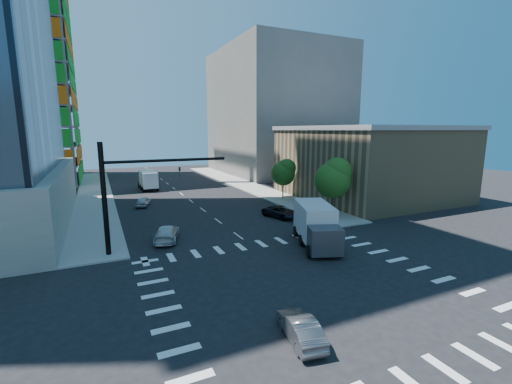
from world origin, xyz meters
TOP-DOWN VIEW (x-y plane):
  - ground at (0.00, 0.00)m, footprint 160.00×160.00m
  - road_markings at (0.00, 0.00)m, footprint 20.00×20.00m
  - sidewalk_ne at (12.50, 40.00)m, footprint 5.00×60.00m
  - sidewalk_nw at (-12.50, 40.00)m, footprint 5.00×60.00m
  - commercial_building at (25.00, 22.00)m, footprint 20.50×22.50m
  - bg_building_ne at (27.00, 55.00)m, footprint 24.00×30.00m
  - signal_mast_nw at (-10.00, 11.50)m, footprint 10.20×0.40m
  - tree_south at (12.63, 13.90)m, footprint 4.16×4.16m
  - tree_north at (12.93, 25.90)m, footprint 3.54×3.52m
  - car_nb_far at (7.14, 16.40)m, footprint 3.59×5.25m
  - car_sb_near at (-6.48, 13.44)m, footprint 3.36×5.23m
  - car_sb_mid at (-6.59, 29.37)m, footprint 2.57×4.01m
  - car_sb_cross at (-3.49, -4.63)m, footprint 1.92×3.88m
  - box_truck_near at (5.10, 6.33)m, footprint 5.11×7.38m
  - box_truck_far at (-4.21, 42.79)m, footprint 2.72×6.09m

SIDE VIEW (x-z plane):
  - ground at x=0.00m, z-range 0.00..0.00m
  - road_markings at x=0.00m, z-range 0.00..0.01m
  - sidewalk_ne at x=12.50m, z-range 0.00..0.15m
  - sidewalk_nw at x=-12.50m, z-range 0.00..0.15m
  - car_sb_cross at x=-3.49m, z-range 0.00..1.22m
  - car_sb_mid at x=-6.59m, z-range 0.00..1.27m
  - car_nb_far at x=7.14m, z-range 0.00..1.33m
  - car_sb_near at x=-6.48m, z-range 0.00..1.41m
  - box_truck_far at x=-4.21m, z-range -0.18..2.98m
  - box_truck_near at x=5.10m, z-range -0.20..3.36m
  - tree_north at x=12.93m, z-range 1.10..6.88m
  - tree_south at x=12.63m, z-range 1.27..8.10m
  - commercial_building at x=25.00m, z-range 0.01..10.61m
  - signal_mast_nw at x=-10.00m, z-range 0.99..9.99m
  - bg_building_ne at x=27.00m, z-range 0.00..28.00m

